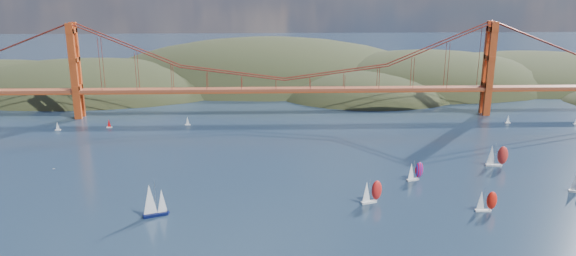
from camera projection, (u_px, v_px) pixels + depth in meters
The scene contains 13 objects.
headlands at pixel (339, 98), 432.31m from camera, with size 725.00×225.00×96.00m.
bridge at pixel (281, 62), 324.02m from camera, with size 552.00×12.00×55.00m.
sloop_navy at pixel (153, 200), 198.23m from camera, with size 9.30×6.88×13.63m.
racer_0 at pixel (371, 191), 209.94m from camera, with size 8.66×5.59×9.68m.
racer_1 at pixel (486, 201), 202.67m from camera, with size 7.57×3.11×8.69m.
racer_3 at pixel (497, 155), 248.28m from camera, with size 9.38×4.68×10.55m.
racer_rwb at pixel (415, 171), 232.16m from camera, with size 7.77×5.10×8.68m.
distant_boat_1 at pixel (57, 126), 302.91m from camera, with size 3.00×2.00×4.70m.
distant_boat_2 at pixel (109, 123), 307.84m from camera, with size 3.00×2.00×4.70m.
distant_boat_3 at pixel (188, 121), 312.82m from camera, with size 3.00×2.00×4.70m.
distant_boat_4 at pixel (508, 119), 316.67m from camera, with size 3.00×2.00×4.70m.
distant_boat_5 at pixel (576, 120), 314.34m from camera, with size 3.00×2.00×4.70m.
gull at pixel (54, 169), 176.91m from camera, with size 0.90×0.25×0.17m.
Camera 1 is at (-8.53, -141.75, 86.08)m, focal length 35.00 mm.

